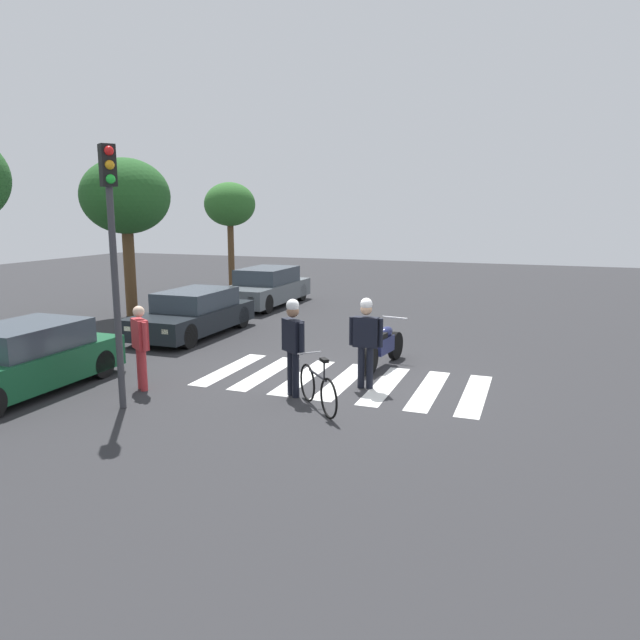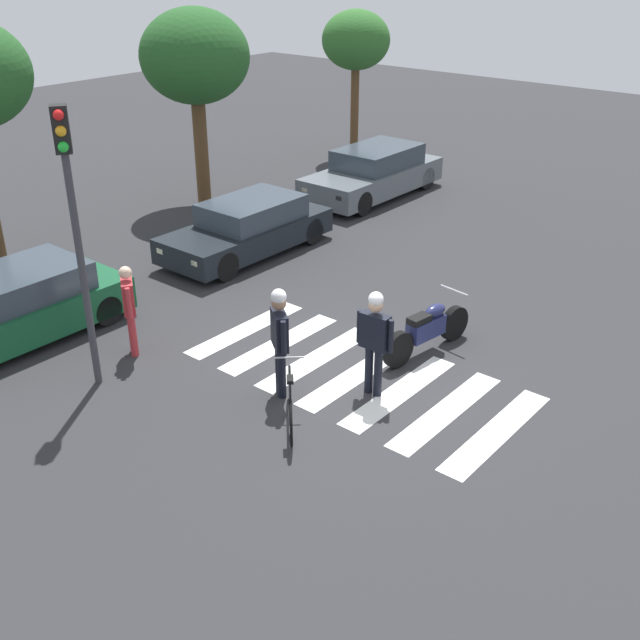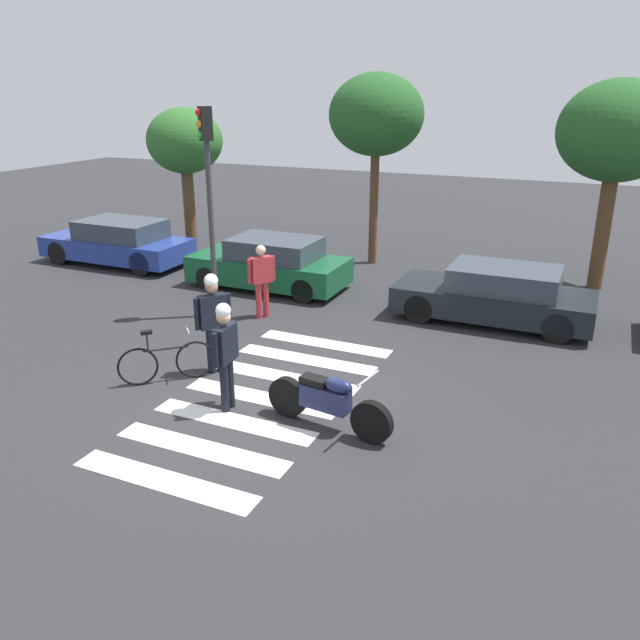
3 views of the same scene
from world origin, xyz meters
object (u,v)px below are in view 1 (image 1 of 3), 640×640
(police_motorcycle, at_px, (383,347))
(leaning_bicycle, at_px, (318,389))
(car_black_suv, at_px, (194,314))
(officer_by_motorcycle, at_px, (293,340))
(officer_on_foot, at_px, (366,336))
(traffic_light_pole, at_px, (112,237))
(car_grey_coupe, at_px, (266,288))
(car_green_compact, at_px, (21,360))
(pedestrian_bystander, at_px, (140,342))

(police_motorcycle, xyz_separation_m, leaning_bicycle, (-3.31, 0.35, -0.08))
(leaning_bicycle, relative_size, car_black_suv, 0.30)
(officer_by_motorcycle, distance_m, car_black_suv, 6.52)
(officer_on_foot, height_order, traffic_light_pole, traffic_light_pole)
(officer_on_foot, xyz_separation_m, car_black_suv, (3.26, 6.08, -0.46))
(police_motorcycle, height_order, officer_by_motorcycle, officer_by_motorcycle)
(car_grey_coupe, distance_m, traffic_light_pole, 12.12)
(leaning_bicycle, xyz_separation_m, officer_by_motorcycle, (0.57, 0.72, 0.73))
(officer_on_foot, distance_m, car_black_suv, 6.92)
(officer_on_foot, bearing_deg, car_green_compact, 112.56)
(pedestrian_bystander, relative_size, traffic_light_pole, 0.37)
(police_motorcycle, distance_m, officer_by_motorcycle, 3.02)
(police_motorcycle, bearing_deg, traffic_light_pole, 140.34)
(pedestrian_bystander, bearing_deg, police_motorcycle, -49.91)
(police_motorcycle, xyz_separation_m, car_black_suv, (1.50, 5.99, 0.15))
(car_green_compact, bearing_deg, car_black_suv, -2.08)
(officer_by_motorcycle, relative_size, traffic_light_pole, 0.41)
(officer_on_foot, height_order, pedestrian_bystander, officer_on_foot)
(officer_on_foot, distance_m, car_green_compact, 6.83)
(officer_by_motorcycle, height_order, car_grey_coupe, officer_by_motorcycle)
(officer_on_foot, distance_m, traffic_light_pole, 5.08)
(leaning_bicycle, height_order, pedestrian_bystander, pedestrian_bystander)
(police_motorcycle, distance_m, traffic_light_pole, 6.37)
(officer_on_foot, relative_size, car_grey_coupe, 0.39)
(leaning_bicycle, bearing_deg, car_grey_coupe, 30.15)
(leaning_bicycle, xyz_separation_m, officer_on_foot, (1.55, -0.44, 0.69))
(officer_on_foot, xyz_separation_m, car_green_compact, (-2.62, 6.30, -0.44))
(leaning_bicycle, xyz_separation_m, traffic_light_pole, (-1.16, 3.36, 2.70))
(leaning_bicycle, distance_m, officer_by_motorcycle, 1.17)
(police_motorcycle, xyz_separation_m, car_grey_coupe, (7.10, 6.40, 0.21))
(car_green_compact, relative_size, traffic_light_pole, 0.89)
(police_motorcycle, relative_size, officer_by_motorcycle, 1.15)
(police_motorcycle, distance_m, car_black_suv, 6.18)
(officer_by_motorcycle, xyz_separation_m, car_black_suv, (4.25, 4.92, -0.50))
(pedestrian_bystander, relative_size, car_green_compact, 0.41)
(pedestrian_bystander, xyz_separation_m, car_grey_coupe, (10.53, 2.33, -0.30))
(officer_on_foot, relative_size, officer_by_motorcycle, 0.97)
(car_green_compact, bearing_deg, car_grey_coupe, 0.96)
(pedestrian_bystander, bearing_deg, car_grey_coupe, 12.49)
(officer_on_foot, distance_m, car_grey_coupe, 10.99)
(leaning_bicycle, relative_size, car_grey_coupe, 0.28)
(pedestrian_bystander, bearing_deg, officer_by_motorcycle, -77.28)
(traffic_light_pole, bearing_deg, leaning_bicycle, -70.96)
(pedestrian_bystander, distance_m, traffic_light_pole, 2.39)
(police_motorcycle, xyz_separation_m, pedestrian_bystander, (-3.43, 4.07, 0.51))
(traffic_light_pole, bearing_deg, officer_on_foot, -54.45)
(pedestrian_bystander, distance_m, car_black_suv, 5.30)
(car_green_compact, relative_size, car_grey_coupe, 0.88)
(car_green_compact, xyz_separation_m, traffic_light_pole, (-0.10, -2.50, 2.45))
(car_grey_coupe, bearing_deg, pedestrian_bystander, -167.51)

